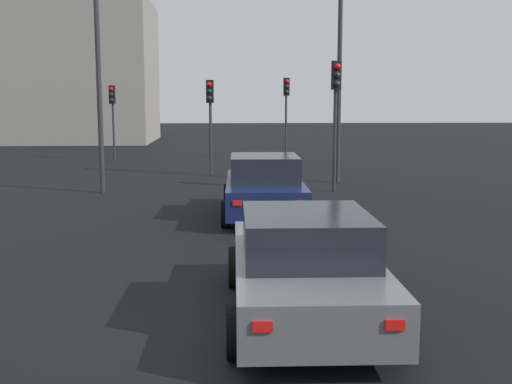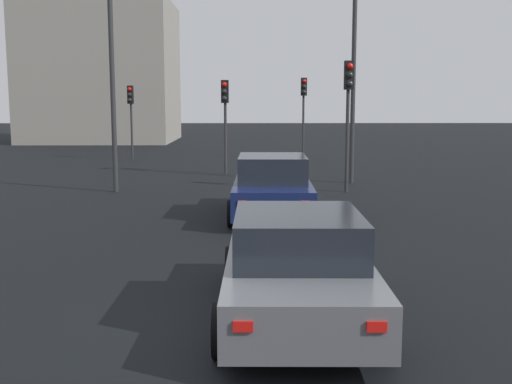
{
  "view_description": "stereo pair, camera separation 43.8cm",
  "coord_description": "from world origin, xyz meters",
  "views": [
    {
      "loc": [
        -7.57,
        -0.31,
        2.89
      ],
      "look_at": [
        3.05,
        -0.89,
        1.35
      ],
      "focal_mm": 43.66,
      "sensor_mm": 36.0,
      "label": 1
    },
    {
      "loc": [
        -7.58,
        -0.74,
        2.89
      ],
      "look_at": [
        3.05,
        -0.89,
        1.35
      ],
      "focal_mm": 43.66,
      "sensor_mm": 36.0,
      "label": 2
    }
  ],
  "objects": [
    {
      "name": "car_navy_left_lead",
      "position": [
        8.02,
        -1.37,
        0.76
      ],
      "size": [
        4.77,
        2.2,
        1.57
      ],
      "rotation": [
        0.0,
        0.0,
        -0.03
      ],
      "color": "#141E4C",
      "rests_on": "ground_plane"
    },
    {
      "name": "traffic_light_far_right",
      "position": [
        12.31,
        -3.95,
        3.0
      ],
      "size": [
        0.32,
        0.3,
        4.18
      ],
      "rotation": [
        0.0,
        0.0,
        3.25
      ],
      "color": "#2D2D30",
      "rests_on": "ground_plane"
    },
    {
      "name": "ground_plane",
      "position": [
        0.0,
        0.0,
        -0.1
      ],
      "size": [
        160.0,
        160.0,
        0.2
      ],
      "primitive_type": "cube",
      "color": "black"
    },
    {
      "name": "traffic_light_near_left",
      "position": [
        23.95,
        5.12,
        2.68
      ],
      "size": [
        0.33,
        0.3,
        3.71
      ],
      "rotation": [
        0.0,
        0.0,
        3.02
      ],
      "color": "#2D2D30",
      "rests_on": "ground_plane"
    },
    {
      "name": "car_grey_left_second",
      "position": [
        0.49,
        -1.4,
        0.71
      ],
      "size": [
        4.52,
        2.12,
        1.47
      ],
      "rotation": [
        0.0,
        0.0,
        -0.02
      ],
      "color": "slate",
      "rests_on": "ground_plane"
    },
    {
      "name": "street_lamp_kerbside",
      "position": [
        12.49,
        3.54,
        4.12
      ],
      "size": [
        0.56,
        0.36,
        6.96
      ],
      "color": "#2D2D30",
      "rests_on": "ground_plane"
    },
    {
      "name": "traffic_light_far_left",
      "position": [
        24.31,
        -3.61,
        2.96
      ],
      "size": [
        0.32,
        0.3,
        4.12
      ],
      "rotation": [
        0.0,
        0.0,
        3.26
      ],
      "color": "#2D2D30",
      "rests_on": "ground_plane"
    },
    {
      "name": "street_lamp_far",
      "position": [
        14.63,
        -4.48,
        4.8
      ],
      "size": [
        0.56,
        0.36,
        8.27
      ],
      "color": "#2D2D30",
      "rests_on": "ground_plane"
    },
    {
      "name": "traffic_light_near_right",
      "position": [
        17.43,
        0.15,
        2.71
      ],
      "size": [
        0.33,
        0.3,
        3.76
      ],
      "rotation": [
        0.0,
        0.0,
        3.0
      ],
      "color": "#2D2D30",
      "rests_on": "ground_plane"
    },
    {
      "name": "building_facade_left",
      "position": [
        39.57,
        10.0,
        5.1
      ],
      "size": [
        9.9,
        10.42,
        10.2
      ],
      "primitive_type": "cube",
      "color": "gray",
      "rests_on": "ground_plane"
    }
  ]
}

